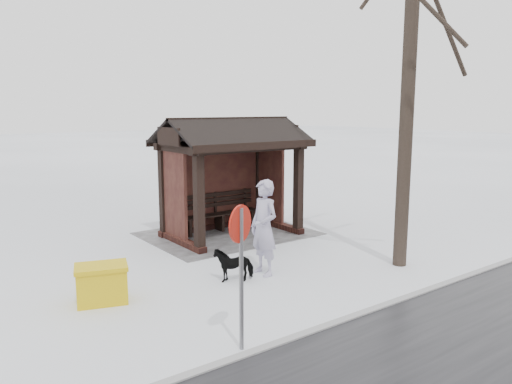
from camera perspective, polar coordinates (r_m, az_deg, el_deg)
The scene contains 8 objects.
ground at distance 13.20m, azimuth -2.73°, elevation -4.97°, with size 120.00×120.00×0.00m, color white.
kerb at distance 9.35m, azimuth 16.74°, elevation -11.56°, with size 120.00×0.15×0.06m, color gray.
trampled_patch at distance 13.36m, azimuth -3.21°, elevation -4.77°, with size 4.20×3.20×0.02m, color gray.
bus_shelter at distance 12.96m, azimuth -3.20°, elevation 4.47°, with size 3.60×2.40×3.09m.
pedestrian at distance 9.96m, azimuth 0.92°, elevation -4.09°, with size 0.70×0.46×1.93m, color #A9A2BE.
dog at distance 9.81m, azimuth -2.57°, elevation -8.23°, with size 0.34×0.75×0.64m, color black.
grit_bin at distance 9.11m, azimuth -17.21°, elevation -9.96°, with size 1.01×0.84×0.67m.
road_sign at distance 6.76m, azimuth -1.79°, elevation -6.03°, with size 0.49×0.23×2.05m.
Camera 1 is at (7.08, 10.64, 3.32)m, focal length 35.00 mm.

